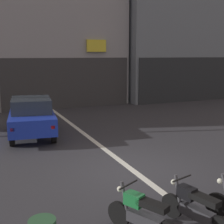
# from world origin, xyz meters

# --- Properties ---
(ground_plane) EXTENTS (120.00, 120.00, 0.00)m
(ground_plane) POSITION_xyz_m (0.00, 0.00, 0.00)
(ground_plane) COLOR #333338
(lane_centre_line) EXTENTS (0.20, 18.00, 0.01)m
(lane_centre_line) POSITION_xyz_m (0.00, 6.00, 0.00)
(lane_centre_line) COLOR silver
(lane_centre_line) RESTS_ON ground
(building_mid_block) EXTENTS (8.60, 7.34, 11.81)m
(building_mid_block) POSITION_xyz_m (1.14, 14.71, 5.89)
(building_mid_block) COLOR #9E9EA3
(building_mid_block) RESTS_ON ground
(car_blue_crossing_near) EXTENTS (2.28, 4.30, 1.64)m
(car_blue_crossing_near) POSITION_xyz_m (-2.12, 5.10, 0.89)
(car_blue_crossing_near) COLOR black
(car_blue_crossing_near) RESTS_ON ground
(motorcycle_green_row_leftmost) EXTENTS (0.81, 1.53, 0.98)m
(motorcycle_green_row_leftmost) POSITION_xyz_m (-1.38, -3.08, 0.46)
(motorcycle_green_row_leftmost) COLOR black
(motorcycle_green_row_leftmost) RESTS_ON ground
(motorcycle_black_row_left_mid) EXTENTS (0.60, 1.63, 0.98)m
(motorcycle_black_row_left_mid) POSITION_xyz_m (-0.32, -3.26, 0.46)
(motorcycle_black_row_left_mid) COLOR black
(motorcycle_black_row_left_mid) RESTS_ON ground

